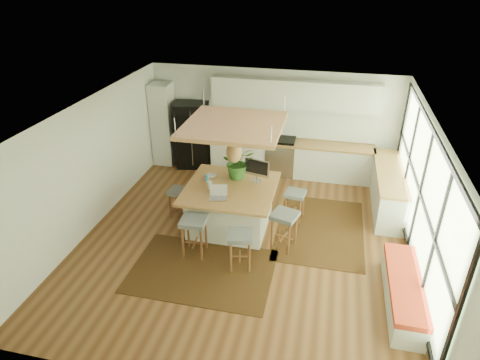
% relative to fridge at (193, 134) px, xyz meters
% --- Properties ---
extents(floor, '(7.00, 7.00, 0.00)m').
position_rel_fridge_xyz_m(floor, '(2.11, -3.17, -0.93)').
color(floor, '#542F18').
rests_on(floor, ground).
extents(ceiling, '(7.00, 7.00, 0.00)m').
position_rel_fridge_xyz_m(ceiling, '(2.11, -3.17, 1.78)').
color(ceiling, white).
rests_on(ceiling, ground).
extents(wall_back, '(6.50, 0.00, 6.50)m').
position_rel_fridge_xyz_m(wall_back, '(2.11, 0.33, 0.42)').
color(wall_back, silver).
rests_on(wall_back, ground).
extents(wall_front, '(6.50, 0.00, 6.50)m').
position_rel_fridge_xyz_m(wall_front, '(2.11, -6.67, 0.42)').
color(wall_front, silver).
rests_on(wall_front, ground).
extents(wall_left, '(0.00, 7.00, 7.00)m').
position_rel_fridge_xyz_m(wall_left, '(-1.14, -3.17, 0.42)').
color(wall_left, silver).
rests_on(wall_left, ground).
extents(wall_right, '(0.00, 7.00, 7.00)m').
position_rel_fridge_xyz_m(wall_right, '(5.36, -3.17, 0.42)').
color(wall_right, silver).
rests_on(wall_right, ground).
extents(window_wall, '(0.10, 6.20, 2.60)m').
position_rel_fridge_xyz_m(window_wall, '(5.33, -3.17, 0.47)').
color(window_wall, black).
rests_on(window_wall, wall_right).
extents(pantry, '(0.55, 0.60, 2.25)m').
position_rel_fridge_xyz_m(pantry, '(-0.84, 0.01, 0.20)').
color(pantry, silver).
rests_on(pantry, floor).
extents(back_counter_base, '(4.20, 0.60, 0.88)m').
position_rel_fridge_xyz_m(back_counter_base, '(2.66, 0.01, -0.49)').
color(back_counter_base, silver).
rests_on(back_counter_base, floor).
extents(back_counter_top, '(4.24, 0.64, 0.05)m').
position_rel_fridge_xyz_m(back_counter_top, '(2.66, 0.01, -0.03)').
color(back_counter_top, olive).
rests_on(back_counter_top, back_counter_base).
extents(backsplash, '(4.20, 0.02, 0.80)m').
position_rel_fridge_xyz_m(backsplash, '(2.66, 0.31, 0.43)').
color(backsplash, white).
rests_on(backsplash, wall_back).
extents(upper_cabinets, '(4.20, 0.34, 0.70)m').
position_rel_fridge_xyz_m(upper_cabinets, '(2.66, 0.15, 1.22)').
color(upper_cabinets, silver).
rests_on(upper_cabinets, wall_back).
extents(range, '(0.76, 0.62, 1.00)m').
position_rel_fridge_xyz_m(range, '(2.41, 0.01, -0.43)').
color(range, '#A5A5AA').
rests_on(range, floor).
extents(right_counter_base, '(0.60, 2.50, 0.88)m').
position_rel_fridge_xyz_m(right_counter_base, '(5.04, -1.17, -0.49)').
color(right_counter_base, silver).
rests_on(right_counter_base, floor).
extents(right_counter_top, '(0.64, 2.54, 0.05)m').
position_rel_fridge_xyz_m(right_counter_top, '(5.04, -1.17, -0.03)').
color(right_counter_top, olive).
rests_on(right_counter_top, right_counter_base).
extents(window_bench, '(0.52, 2.00, 0.50)m').
position_rel_fridge_xyz_m(window_bench, '(5.06, -4.37, -0.68)').
color(window_bench, silver).
rests_on(window_bench, floor).
extents(ceiling_panel, '(1.86, 1.86, 0.80)m').
position_rel_fridge_xyz_m(ceiling_panel, '(1.81, -2.77, 1.12)').
color(ceiling_panel, olive).
rests_on(ceiling_panel, ceiling).
extents(rug_near, '(2.60, 1.80, 0.01)m').
position_rel_fridge_xyz_m(rug_near, '(1.56, -4.31, -0.92)').
color(rug_near, black).
rests_on(rug_near, floor).
extents(rug_right, '(1.80, 2.60, 0.01)m').
position_rel_fridge_xyz_m(rug_right, '(3.62, -2.45, -0.92)').
color(rug_right, black).
rests_on(rug_right, floor).
extents(fridge, '(1.01, 0.86, 1.79)m').
position_rel_fridge_xyz_m(fridge, '(0.00, 0.00, 0.00)').
color(fridge, black).
rests_on(fridge, floor).
extents(island, '(1.85, 1.85, 0.93)m').
position_rel_fridge_xyz_m(island, '(1.72, -2.70, -0.46)').
color(island, olive).
rests_on(island, floor).
extents(stool_near_left, '(0.50, 0.50, 0.80)m').
position_rel_fridge_xyz_m(stool_near_left, '(1.28, -3.84, -0.57)').
color(stool_near_left, '#505559').
rests_on(stool_near_left, floor).
extents(stool_near_right, '(0.53, 0.53, 0.75)m').
position_rel_fridge_xyz_m(stool_near_right, '(2.22, -4.04, -0.57)').
color(stool_near_right, '#505559').
rests_on(stool_near_right, floor).
extents(stool_right_front, '(0.59, 0.59, 0.80)m').
position_rel_fridge_xyz_m(stool_right_front, '(2.93, -3.26, -0.57)').
color(stool_right_front, '#505559').
rests_on(stool_right_front, floor).
extents(stool_right_back, '(0.46, 0.46, 0.70)m').
position_rel_fridge_xyz_m(stool_right_back, '(3.02, -2.20, -0.57)').
color(stool_right_back, '#505559').
rests_on(stool_right_back, floor).
extents(stool_left_side, '(0.43, 0.43, 0.69)m').
position_rel_fridge_xyz_m(stool_left_side, '(0.53, -2.63, -0.57)').
color(stool_left_side, '#505559').
rests_on(stool_left_side, floor).
extents(laptop, '(0.42, 0.44, 0.26)m').
position_rel_fridge_xyz_m(laptop, '(1.59, -3.21, 0.12)').
color(laptop, '#A5A5AA').
rests_on(laptop, island).
extents(monitor, '(0.58, 0.32, 0.51)m').
position_rel_fridge_xyz_m(monitor, '(2.20, -2.32, 0.26)').
color(monitor, '#A5A5AA').
rests_on(monitor, island).
extents(microwave, '(0.56, 0.41, 0.34)m').
position_rel_fridge_xyz_m(microwave, '(0.94, 0.02, 0.17)').
color(microwave, '#A5A5AA').
rests_on(microwave, back_counter_top).
extents(island_plant, '(0.89, 0.93, 0.58)m').
position_rel_fridge_xyz_m(island_plant, '(1.77, -2.24, 0.29)').
color(island_plant, '#1E4C19').
rests_on(island_plant, island).
extents(island_bowl, '(0.28, 0.28, 0.05)m').
position_rel_fridge_xyz_m(island_bowl, '(1.20, -2.36, 0.03)').
color(island_bowl, silver).
rests_on(island_bowl, island).
extents(island_bottle_0, '(0.07, 0.07, 0.19)m').
position_rel_fridge_xyz_m(island_bottle_0, '(1.17, -2.60, 0.10)').
color(island_bottle_0, '#2F8BBE').
rests_on(island_bottle_0, island).
extents(island_bottle_1, '(0.07, 0.07, 0.19)m').
position_rel_fridge_xyz_m(island_bottle_1, '(1.32, -2.85, 0.10)').
color(island_bottle_1, silver).
rests_on(island_bottle_1, island).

